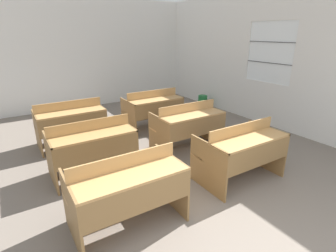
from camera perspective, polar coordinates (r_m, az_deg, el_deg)
wall_back at (r=8.14m, az=-20.55°, el=14.30°), size 7.29×0.06×3.09m
wall_right_with_window at (r=6.95m, az=18.72°, el=13.68°), size 0.06×7.02×3.09m
bench_front_left at (r=3.08m, az=-8.87°, el=-13.23°), size 1.26×0.78×0.90m
bench_front_right at (r=4.09m, az=15.71°, el=-5.05°), size 1.26×0.78×0.90m
bench_second_left at (r=4.25m, az=-16.16°, el=-4.13°), size 1.26×0.78×0.90m
bench_second_right at (r=5.02m, az=4.43°, el=0.34°), size 1.26×0.78×0.90m
bench_third_left at (r=5.52m, az=-20.39°, el=0.93°), size 1.26×0.78×0.90m
bench_third_right at (r=6.12m, az=-3.22°, el=3.96°), size 1.26×0.78×0.90m
wastepaper_bin at (r=7.97m, az=7.55°, el=5.31°), size 0.27×0.27×0.37m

